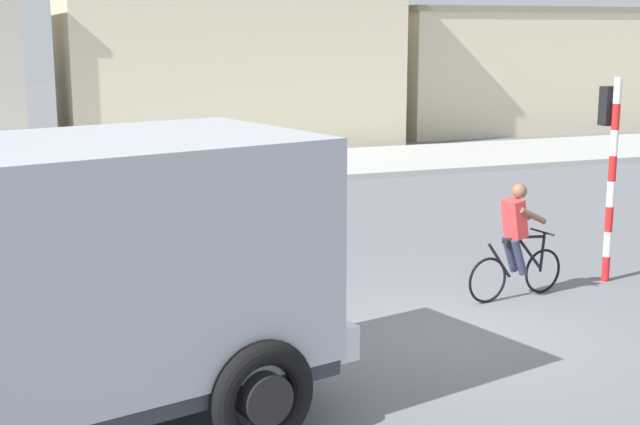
% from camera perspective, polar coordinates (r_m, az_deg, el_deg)
% --- Properties ---
extents(ground_plane, '(120.00, 120.00, 0.00)m').
position_cam_1_polar(ground_plane, '(11.89, 8.33, -7.65)').
color(ground_plane, slate).
extents(sidewalk_far, '(80.00, 5.00, 0.16)m').
position_cam_1_polar(sidewalk_far, '(24.85, -7.62, 2.66)').
color(sidewalk_far, '#ADADA8').
rests_on(sidewalk_far, ground).
extents(truck_foreground, '(5.85, 3.78, 2.90)m').
position_cam_1_polar(truck_foreground, '(8.60, -17.38, -3.96)').
color(truck_foreground, '#B2B7BC').
rests_on(truck_foreground, ground).
extents(cyclist, '(1.72, 0.53, 1.72)m').
position_cam_1_polar(cyclist, '(13.35, 12.48, -1.81)').
color(cyclist, black).
rests_on(cyclist, ground).
extents(traffic_light_pole, '(0.24, 0.43, 3.20)m').
position_cam_1_polar(traffic_light_pole, '(14.50, 18.10, 3.78)').
color(traffic_light_pole, red).
rests_on(traffic_light_pole, ground).
extents(building_mid_block, '(11.09, 6.32, 5.83)m').
position_cam_1_polar(building_mid_block, '(31.17, -6.11, 9.74)').
color(building_mid_block, beige).
rests_on(building_mid_block, ground).
extents(building_corner_right, '(11.67, 7.55, 4.76)m').
position_cam_1_polar(building_corner_right, '(37.77, 11.58, 9.07)').
color(building_corner_right, beige).
rests_on(building_corner_right, ground).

